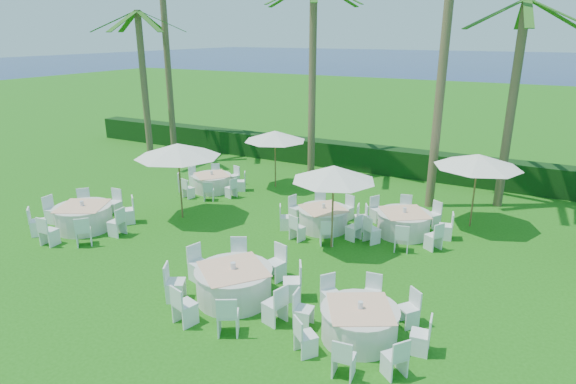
% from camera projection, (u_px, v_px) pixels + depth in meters
% --- Properties ---
extents(ground, '(120.00, 120.00, 0.00)m').
position_uv_depth(ground, '(222.00, 277.00, 13.01)').
color(ground, '#1D6110').
rests_on(ground, ground).
extents(hedge, '(34.00, 1.00, 1.20)m').
position_uv_depth(hedge, '(369.00, 158.00, 22.87)').
color(hedge, black).
rests_on(hedge, ground).
extents(ocean, '(260.00, 260.00, 0.00)m').
position_uv_depth(ocean, '(513.00, 65.00, 98.46)').
color(ocean, '#061745').
rests_on(ocean, ground).
extents(banquet_table_a, '(3.28, 3.28, 0.98)m').
position_uv_depth(banquet_table_a, '(84.00, 217.00, 16.11)').
color(banquet_table_a, silver).
rests_on(banquet_table_a, ground).
extents(banquet_table_b, '(3.31, 3.31, 1.00)m').
position_uv_depth(banquet_table_b, '(234.00, 283.00, 11.82)').
color(banquet_table_b, silver).
rests_on(banquet_table_b, ground).
extents(banquet_table_c, '(2.97, 2.97, 0.90)m').
position_uv_depth(banquet_table_c, '(359.00, 323.00, 10.30)').
color(banquet_table_c, silver).
rests_on(banquet_table_c, ground).
extents(banquet_table_d, '(2.77, 2.77, 0.86)m').
position_uv_depth(banquet_table_d, '(212.00, 182.00, 19.99)').
color(banquet_table_d, silver).
rests_on(banquet_table_d, ground).
extents(banquet_table_e, '(2.91, 2.91, 0.90)m').
position_uv_depth(banquet_table_e, '(323.00, 218.00, 16.11)').
color(banquet_table_e, silver).
rests_on(banquet_table_e, ground).
extents(banquet_table_f, '(3.05, 3.05, 0.93)m').
position_uv_depth(banquet_table_f, '(404.00, 223.00, 15.67)').
color(banquet_table_f, silver).
rests_on(banquet_table_f, ground).
extents(umbrella_a, '(2.95, 2.95, 2.70)m').
position_uv_depth(umbrella_a, '(178.00, 150.00, 16.45)').
color(umbrella_a, brown).
rests_on(umbrella_a, ground).
extents(umbrella_b, '(2.53, 2.53, 2.61)m').
position_uv_depth(umbrella_b, '(334.00, 173.00, 14.11)').
color(umbrella_b, brown).
rests_on(umbrella_b, ground).
extents(umbrella_c, '(2.60, 2.60, 2.44)m').
position_uv_depth(umbrella_c, '(275.00, 136.00, 19.93)').
color(umbrella_c, brown).
rests_on(umbrella_c, ground).
extents(umbrella_d, '(2.83, 2.83, 2.53)m').
position_uv_depth(umbrella_d, '(478.00, 161.00, 15.72)').
color(umbrella_d, brown).
rests_on(umbrella_d, ground).
extents(palm_a, '(4.37, 4.25, 10.67)m').
position_uv_depth(palm_a, '(166.00, 42.00, 24.30)').
color(palm_a, brown).
rests_on(palm_a, ground).
extents(palm_b, '(4.41, 4.08, 8.34)m').
position_uv_depth(palm_b, '(312.00, 73.00, 20.81)').
color(palm_b, brown).
rests_on(palm_b, ground).
extents(palm_c, '(4.29, 4.34, 11.97)m').
position_uv_depth(palm_c, '(447.00, 27.00, 16.33)').
color(palm_c, brown).
rests_on(palm_c, ground).
extents(palm_d, '(4.18, 4.39, 7.40)m').
position_uv_depth(palm_d, '(513.00, 96.00, 17.12)').
color(palm_d, brown).
rests_on(palm_d, ground).
extents(palm_f, '(4.20, 4.39, 7.30)m').
position_uv_depth(palm_f, '(144.00, 80.00, 23.38)').
color(palm_f, brown).
rests_on(palm_f, ground).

